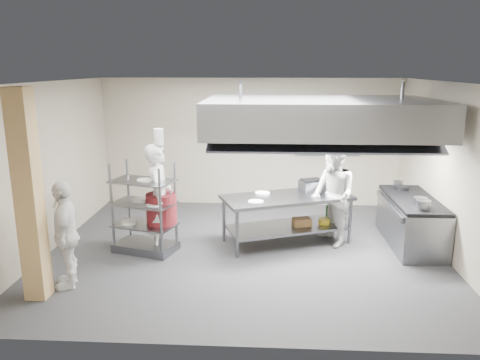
# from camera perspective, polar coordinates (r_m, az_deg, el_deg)

# --- Properties ---
(floor) EXTENTS (7.00, 7.00, 0.00)m
(floor) POSITION_cam_1_polar(r_m,az_deg,el_deg) (8.59, 0.58, -8.59)
(floor) COLOR #29292B
(floor) RESTS_ON ground
(ceiling) EXTENTS (7.00, 7.00, 0.00)m
(ceiling) POSITION_cam_1_polar(r_m,az_deg,el_deg) (7.95, 0.63, 11.85)
(ceiling) COLOR silver
(ceiling) RESTS_ON wall_back
(wall_back) EXTENTS (7.00, 0.00, 7.00)m
(wall_back) POSITION_cam_1_polar(r_m,az_deg,el_deg) (11.08, 1.32, 4.57)
(wall_back) COLOR tan
(wall_back) RESTS_ON ground
(wall_left) EXTENTS (0.00, 6.00, 6.00)m
(wall_left) POSITION_cam_1_polar(r_m,az_deg,el_deg) (9.00, -22.27, 1.42)
(wall_left) COLOR tan
(wall_left) RESTS_ON ground
(wall_right) EXTENTS (0.00, 6.00, 6.00)m
(wall_right) POSITION_cam_1_polar(r_m,az_deg,el_deg) (8.71, 24.26, 0.85)
(wall_right) COLOR tan
(wall_right) RESTS_ON ground
(column) EXTENTS (0.30, 0.30, 3.00)m
(column) POSITION_cam_1_polar(r_m,az_deg,el_deg) (7.08, -24.34, -1.89)
(column) COLOR tan
(column) RESTS_ON floor
(exhaust_hood) EXTENTS (4.00, 2.50, 0.60)m
(exhaust_hood) POSITION_cam_1_polar(r_m,az_deg,el_deg) (8.43, 9.69, 7.68)
(exhaust_hood) COLOR gray
(exhaust_hood) RESTS_ON ceiling
(hood_strip_a) EXTENTS (1.60, 0.12, 0.04)m
(hood_strip_a) POSITION_cam_1_polar(r_m,az_deg,el_deg) (8.42, 3.47, 5.65)
(hood_strip_a) COLOR white
(hood_strip_a) RESTS_ON exhaust_hood
(hood_strip_b) EXTENTS (1.60, 0.12, 0.04)m
(hood_strip_b) POSITION_cam_1_polar(r_m,az_deg,el_deg) (8.62, 15.58, 5.35)
(hood_strip_b) COLOR white
(hood_strip_b) RESTS_ON exhaust_hood
(wall_shelf) EXTENTS (1.50, 0.28, 0.04)m
(wall_shelf) POSITION_cam_1_polar(r_m,az_deg,el_deg) (11.01, 10.72, 4.28)
(wall_shelf) COLOR gray
(wall_shelf) RESTS_ON wall_back
(island) EXTENTS (2.58, 1.78, 0.91)m
(island) POSITION_cam_1_polar(r_m,az_deg,el_deg) (8.87, 5.70, -4.78)
(island) COLOR gray
(island) RESTS_ON floor
(island_worktop) EXTENTS (2.58, 1.78, 0.06)m
(island_worktop) POSITION_cam_1_polar(r_m,az_deg,el_deg) (8.75, 5.76, -2.14)
(island_worktop) COLOR gray
(island_worktop) RESTS_ON island
(island_undershelf) EXTENTS (2.36, 1.62, 0.04)m
(island_undershelf) POSITION_cam_1_polar(r_m,az_deg,el_deg) (8.92, 5.67, -5.72)
(island_undershelf) COLOR slate
(island_undershelf) RESTS_ON island
(pass_rack) EXTENTS (1.21, 0.92, 1.61)m
(pass_rack) POSITION_cam_1_polar(r_m,az_deg,el_deg) (8.49, -11.62, -3.36)
(pass_rack) COLOR slate
(pass_rack) RESTS_ON floor
(cooking_range) EXTENTS (0.80, 2.00, 0.84)m
(cooking_range) POSITION_cam_1_polar(r_m,az_deg,el_deg) (9.31, 20.12, -4.91)
(cooking_range) COLOR gray
(cooking_range) RESTS_ON floor
(range_top) EXTENTS (0.78, 1.96, 0.06)m
(range_top) POSITION_cam_1_polar(r_m,az_deg,el_deg) (9.18, 20.35, -2.25)
(range_top) COLOR black
(range_top) RESTS_ON cooking_range
(chef_head) EXTENTS (0.51, 0.74, 1.95)m
(chef_head) POSITION_cam_1_polar(r_m,az_deg,el_deg) (8.46, -9.80, -2.15)
(chef_head) COLOR silver
(chef_head) RESTS_ON floor
(chef_line) EXTENTS (0.99, 1.11, 1.89)m
(chef_line) POSITION_cam_1_polar(r_m,az_deg,el_deg) (8.76, 11.24, -1.85)
(chef_line) COLOR white
(chef_line) RESTS_ON floor
(chef_plating) EXTENTS (0.65, 1.04, 1.64)m
(chef_plating) POSITION_cam_1_polar(r_m,az_deg,el_deg) (7.47, -20.47, -6.22)
(chef_plating) COLOR silver
(chef_plating) RESTS_ON floor
(griddle) EXTENTS (0.52, 0.46, 0.21)m
(griddle) POSITION_cam_1_polar(r_m,az_deg,el_deg) (9.12, 8.74, -0.70)
(griddle) COLOR slate
(griddle) RESTS_ON island_worktop
(wicker_basket) EXTENTS (0.38, 0.30, 0.15)m
(wicker_basket) POSITION_cam_1_polar(r_m,az_deg,el_deg) (8.95, 7.54, -5.09)
(wicker_basket) COLOR brown
(wicker_basket) RESTS_ON island_undershelf
(stockpot) EXTENTS (0.24, 0.24, 0.17)m
(stockpot) POSITION_cam_1_polar(r_m,az_deg,el_deg) (8.60, 21.10, -2.55)
(stockpot) COLOR gray
(stockpot) RESTS_ON range_top
(plate_stack) EXTENTS (0.28, 0.28, 0.05)m
(plate_stack) POSITION_cam_1_polar(r_m,az_deg,el_deg) (8.58, -11.52, -5.19)
(plate_stack) COLOR white
(plate_stack) RESTS_ON pass_rack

